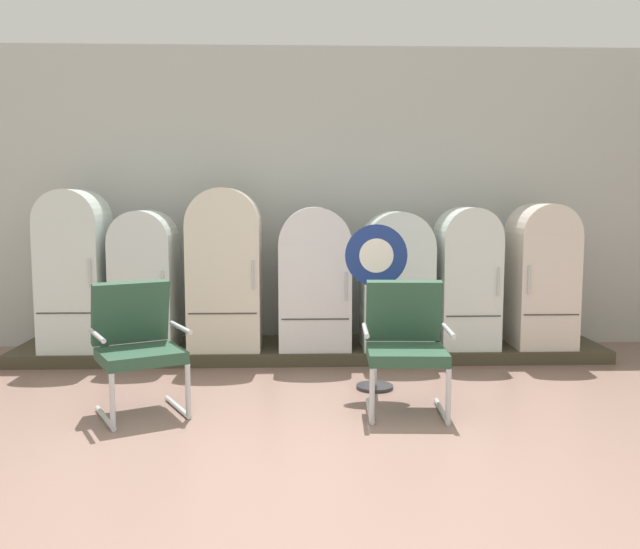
{
  "coord_description": "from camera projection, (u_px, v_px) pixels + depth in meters",
  "views": [
    {
      "loc": [
        -0.14,
        -3.9,
        1.62
      ],
      "look_at": [
        0.09,
        2.75,
        0.89
      ],
      "focal_mm": 38.02,
      "sensor_mm": 36.0,
      "label": 1
    }
  ],
  "objects": [
    {
      "name": "refrigerator_0",
      "position": [
        75.0,
        265.0,
        6.77
      ],
      "size": [
        0.61,
        0.67,
        1.6
      ],
      "color": "silver",
      "rests_on": "display_plinth"
    },
    {
      "name": "refrigerator_3",
      "position": [
        314.0,
        274.0,
        6.88
      ],
      "size": [
        0.71,
        0.72,
        1.43
      ],
      "color": "white",
      "rests_on": "display_plinth"
    },
    {
      "name": "refrigerator_2",
      "position": [
        225.0,
        264.0,
        6.8
      ],
      "size": [
        0.72,
        0.64,
        1.62
      ],
      "color": "silver",
      "rests_on": "display_plinth"
    },
    {
      "name": "armchair_right",
      "position": [
        405.0,
        339.0,
        5.2
      ],
      "size": [
        0.68,
        0.67,
        1.0
      ],
      "color": "silver",
      "rests_on": "ground"
    },
    {
      "name": "refrigerator_1",
      "position": [
        145.0,
        276.0,
        6.81
      ],
      "size": [
        0.59,
        0.68,
        1.39
      ],
      "color": "silver",
      "rests_on": "display_plinth"
    },
    {
      "name": "refrigerator_5",
      "position": [
        467.0,
        273.0,
        6.89
      ],
      "size": [
        0.58,
        0.64,
        1.42
      ],
      "color": "silver",
      "rests_on": "display_plinth"
    },
    {
      "name": "armchair_left",
      "position": [
        137.0,
        340.0,
        5.16
      ],
      "size": [
        0.83,
        0.84,
        1.0
      ],
      "color": "silver",
      "rests_on": "ground"
    },
    {
      "name": "refrigerator_6",
      "position": [
        541.0,
        271.0,
        6.93
      ],
      "size": [
        0.6,
        0.66,
        1.46
      ],
      "color": "silver",
      "rests_on": "display_plinth"
    },
    {
      "name": "sign_stand",
      "position": [
        376.0,
        304.0,
        5.75
      ],
      "size": [
        0.53,
        0.32,
        1.42
      ],
      "color": "#2D2D30",
      "rests_on": "ground"
    },
    {
      "name": "ground",
      "position": [
        321.0,
        476.0,
        4.06
      ],
      "size": [
        12.0,
        10.0,
        0.05
      ],
      "primitive_type": "cube",
      "color": "#88695C"
    },
    {
      "name": "display_plinth",
      "position": [
        311.0,
        350.0,
        7.06
      ],
      "size": [
        6.03,
        0.95,
        0.13
      ],
      "primitive_type": "cube",
      "color": "#423C2A",
      "rests_on": "ground"
    },
    {
      "name": "refrigerator_4",
      "position": [
        396.0,
        277.0,
        6.86
      ],
      "size": [
        0.7,
        0.61,
        1.38
      ],
      "color": "silver",
      "rests_on": "display_plinth"
    },
    {
      "name": "back_wall",
      "position": [
        309.0,
        197.0,
        7.51
      ],
      "size": [
        11.76,
        0.12,
        3.28
      ],
      "color": "beige",
      "rests_on": "ground"
    }
  ]
}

